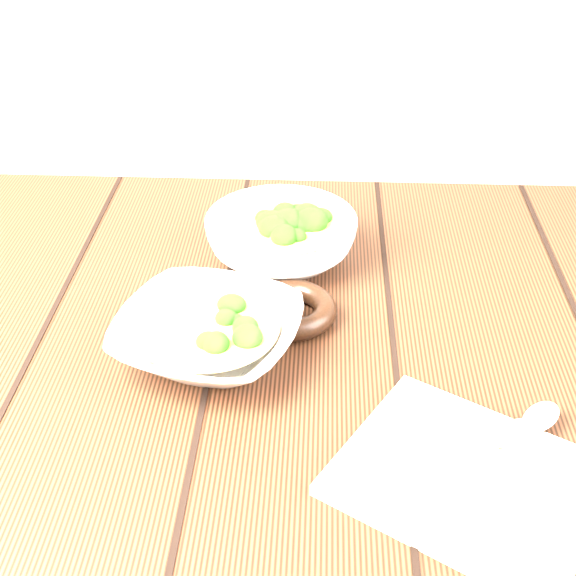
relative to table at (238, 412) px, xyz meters
The scene contains 7 objects.
table is the anchor object (origin of this frame).
soup_bowl_front 0.15m from the table, 123.90° to the right, with size 0.24×0.24×0.06m.
soup_bowl_back 0.23m from the table, 74.86° to the left, with size 0.22×0.22×0.07m.
trivet 0.15m from the table, 27.97° to the left, with size 0.11×0.11×0.03m, color black.
napkin 0.34m from the table, 42.48° to the right, with size 0.22×0.18×0.01m, color #BDB79D.
spoon_left 0.34m from the table, 36.05° to the right, with size 0.15×0.14×0.01m.
spoon_right 0.36m from the table, 29.75° to the right, with size 0.13×0.15×0.01m.
Camera 1 is at (0.10, -0.73, 1.30)m, focal length 50.00 mm.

